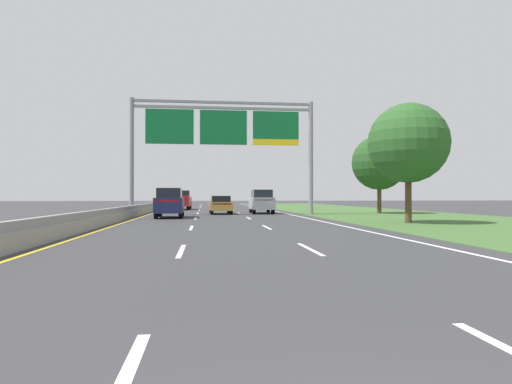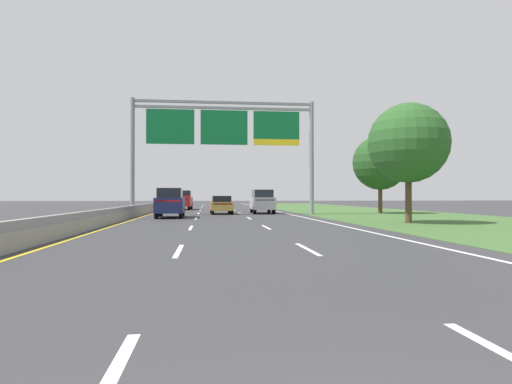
{
  "view_description": "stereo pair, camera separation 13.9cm",
  "coord_description": "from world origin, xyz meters",
  "px_view_note": "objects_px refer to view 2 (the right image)",
  "views": [
    {
      "loc": [
        -1.18,
        -1.97,
        1.54
      ],
      "look_at": [
        1.84,
        23.98,
        1.79
      ],
      "focal_mm": 30.71,
      "sensor_mm": 36.0,
      "label": 1
    },
    {
      "loc": [
        -1.04,
        -1.99,
        1.54
      ],
      "look_at": [
        1.84,
        23.98,
        1.79
      ],
      "focal_mm": 30.71,
      "sensor_mm": 36.0,
      "label": 2
    }
  ],
  "objects_px": {
    "car_navy_left_lane_suv": "(170,202)",
    "roadside_tree_near": "(408,143)",
    "pickup_truck_red": "(183,200)",
    "car_gold_centre_lane_sedan": "(221,205)",
    "car_silver_right_lane_suv": "(262,201)",
    "overhead_sign_gantry": "(224,133)",
    "roadside_tree_mid": "(380,163)"
  },
  "relations": [
    {
      "from": "car_navy_left_lane_suv",
      "to": "roadside_tree_near",
      "type": "height_order",
      "value": "roadside_tree_near"
    },
    {
      "from": "car_gold_centre_lane_sedan",
      "to": "roadside_tree_near",
      "type": "height_order",
      "value": "roadside_tree_near"
    },
    {
      "from": "roadside_tree_mid",
      "to": "overhead_sign_gantry",
      "type": "bearing_deg",
      "value": -173.84
    },
    {
      "from": "overhead_sign_gantry",
      "to": "pickup_truck_red",
      "type": "bearing_deg",
      "value": 105.54
    },
    {
      "from": "roadside_tree_near",
      "to": "roadside_tree_mid",
      "type": "height_order",
      "value": "roadside_tree_mid"
    },
    {
      "from": "overhead_sign_gantry",
      "to": "roadside_tree_mid",
      "type": "bearing_deg",
      "value": 6.16
    },
    {
      "from": "car_silver_right_lane_suv",
      "to": "pickup_truck_red",
      "type": "bearing_deg",
      "value": 33.83
    },
    {
      "from": "car_navy_left_lane_suv",
      "to": "pickup_truck_red",
      "type": "bearing_deg",
      "value": -0.33
    },
    {
      "from": "car_silver_right_lane_suv",
      "to": "roadside_tree_near",
      "type": "relative_size",
      "value": 0.69
    },
    {
      "from": "pickup_truck_red",
      "to": "car_gold_centre_lane_sedan",
      "type": "relative_size",
      "value": 1.22
    },
    {
      "from": "pickup_truck_red",
      "to": "car_gold_centre_lane_sedan",
      "type": "distance_m",
      "value": 13.44
    },
    {
      "from": "car_navy_left_lane_suv",
      "to": "car_gold_centre_lane_sedan",
      "type": "height_order",
      "value": "car_navy_left_lane_suv"
    },
    {
      "from": "overhead_sign_gantry",
      "to": "pickup_truck_red",
      "type": "xyz_separation_m",
      "value": [
        -4.18,
        15.02,
        -5.66
      ]
    },
    {
      "from": "roadside_tree_near",
      "to": "pickup_truck_red",
      "type": "bearing_deg",
      "value": 117.55
    },
    {
      "from": "overhead_sign_gantry",
      "to": "pickup_truck_red",
      "type": "distance_m",
      "value": 16.59
    },
    {
      "from": "car_silver_right_lane_suv",
      "to": "roadside_tree_mid",
      "type": "bearing_deg",
      "value": -97.56
    },
    {
      "from": "overhead_sign_gantry",
      "to": "car_navy_left_lane_suv",
      "type": "xyz_separation_m",
      "value": [
        -4.01,
        -3.98,
        -5.63
      ]
    },
    {
      "from": "pickup_truck_red",
      "to": "car_silver_right_lane_suv",
      "type": "relative_size",
      "value": 1.15
    },
    {
      "from": "overhead_sign_gantry",
      "to": "car_silver_right_lane_suv",
      "type": "bearing_deg",
      "value": 40.93
    },
    {
      "from": "roadside_tree_near",
      "to": "roadside_tree_mid",
      "type": "distance_m",
      "value": 14.21
    },
    {
      "from": "overhead_sign_gantry",
      "to": "car_silver_right_lane_suv",
      "type": "xyz_separation_m",
      "value": [
        3.53,
        3.06,
        -5.63
      ]
    },
    {
      "from": "car_gold_centre_lane_sedan",
      "to": "car_silver_right_lane_suv",
      "type": "distance_m",
      "value": 3.8
    },
    {
      "from": "pickup_truck_red",
      "to": "car_gold_centre_lane_sedan",
      "type": "height_order",
      "value": "pickup_truck_red"
    },
    {
      "from": "roadside_tree_near",
      "to": "roadside_tree_mid",
      "type": "xyz_separation_m",
      "value": [
        3.91,
        13.66,
        -0.04
      ]
    },
    {
      "from": "car_silver_right_lane_suv",
      "to": "overhead_sign_gantry",
      "type": "bearing_deg",
      "value": 131.94
    },
    {
      "from": "pickup_truck_red",
      "to": "car_navy_left_lane_suv",
      "type": "bearing_deg",
      "value": -178.08
    },
    {
      "from": "car_navy_left_lane_suv",
      "to": "roadside_tree_near",
      "type": "xyz_separation_m",
      "value": [
        14.01,
        -8.18,
        3.46
      ]
    },
    {
      "from": "car_navy_left_lane_suv",
      "to": "roadside_tree_near",
      "type": "relative_size",
      "value": 0.69
    },
    {
      "from": "car_silver_right_lane_suv",
      "to": "roadside_tree_mid",
      "type": "distance_m",
      "value": 11.04
    },
    {
      "from": "overhead_sign_gantry",
      "to": "car_navy_left_lane_suv",
      "type": "height_order",
      "value": "overhead_sign_gantry"
    },
    {
      "from": "car_navy_left_lane_suv",
      "to": "roadside_tree_mid",
      "type": "xyz_separation_m",
      "value": [
        17.92,
        5.48,
        3.42
      ]
    },
    {
      "from": "car_navy_left_lane_suv",
      "to": "car_silver_right_lane_suv",
      "type": "bearing_deg",
      "value": -47.81
    }
  ]
}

